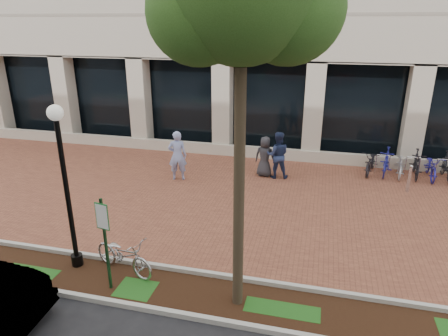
% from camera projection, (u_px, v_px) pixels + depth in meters
% --- Properties ---
extents(ground, '(120.00, 120.00, 0.00)m').
position_uv_depth(ground, '(244.00, 199.00, 13.72)').
color(ground, black).
rests_on(ground, ground).
extents(brick_plaza, '(40.00, 9.00, 0.01)m').
position_uv_depth(brick_plaza, '(244.00, 199.00, 13.72)').
color(brick_plaza, brown).
rests_on(brick_plaza, ground).
extents(planting_strip, '(40.00, 1.50, 0.01)m').
position_uv_depth(planting_strip, '(198.00, 295.00, 8.94)').
color(planting_strip, black).
rests_on(planting_strip, ground).
extents(curb_plaza_side, '(40.00, 0.12, 0.12)m').
position_uv_depth(curb_plaza_side, '(207.00, 274.00, 9.61)').
color(curb_plaza_side, '#AFAEA5').
rests_on(curb_plaza_side, ground).
extents(curb_street_side, '(40.00, 0.12, 0.12)m').
position_uv_depth(curb_street_side, '(187.00, 316.00, 8.24)').
color(curb_street_side, '#AFAEA5').
rests_on(curb_street_side, ground).
extents(parking_sign, '(0.34, 0.07, 2.27)m').
position_uv_depth(parking_sign, '(104.00, 233.00, 8.66)').
color(parking_sign, '#153A1D').
rests_on(parking_sign, ground).
extents(lamppost, '(0.36, 0.36, 4.08)m').
position_uv_depth(lamppost, '(65.00, 180.00, 9.25)').
color(lamppost, black).
rests_on(lamppost, ground).
extents(locked_bicycle, '(1.91, 1.17, 0.95)m').
position_uv_depth(locked_bicycle, '(124.00, 255.00, 9.63)').
color(locked_bicycle, '#AFAFB3').
rests_on(locked_bicycle, ground).
extents(pedestrian_left, '(0.80, 0.63, 1.93)m').
position_uv_depth(pedestrian_left, '(177.00, 156.00, 15.12)').
color(pedestrian_left, '#8E9DD4').
rests_on(pedestrian_left, ground).
extents(pedestrian_mid, '(0.99, 0.83, 1.84)m').
position_uv_depth(pedestrian_mid, '(277.00, 155.00, 15.32)').
color(pedestrian_mid, '#1F2A4F').
rests_on(pedestrian_mid, ground).
extents(pedestrian_right, '(0.82, 0.57, 1.60)m').
position_uv_depth(pedestrian_right, '(265.00, 157.00, 15.52)').
color(pedestrian_right, '#2B2A30').
rests_on(pedestrian_right, ground).
extents(bollard, '(0.12, 0.12, 1.03)m').
position_uv_depth(bollard, '(409.00, 178.00, 14.13)').
color(bollard, silver).
rests_on(bollard, ground).
extents(bike_rack_cluster, '(4.22, 1.94, 1.07)m').
position_uv_depth(bike_rack_cluster, '(416.00, 165.00, 15.51)').
color(bike_rack_cluster, black).
rests_on(bike_rack_cluster, ground).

